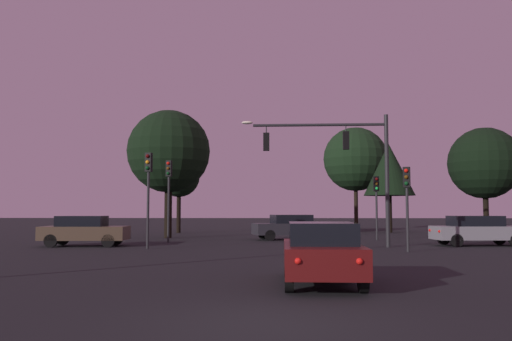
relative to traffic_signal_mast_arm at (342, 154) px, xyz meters
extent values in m
plane|color=black|center=(-3.42, 6.69, -4.58)|extent=(168.00, 168.00, 0.00)
cylinder|color=#232326|center=(2.16, -0.05, -1.31)|extent=(0.20, 0.20, 6.53)
cylinder|color=#232326|center=(-1.14, 0.02, 1.47)|extent=(6.60, 0.28, 0.14)
ellipsoid|color=#F4EACC|center=(-4.74, 0.09, 1.62)|extent=(0.56, 0.28, 0.16)
cylinder|color=#232326|center=(0.18, -0.01, 1.30)|extent=(0.05, 0.05, 0.34)
cube|color=black|center=(0.18, -0.01, 0.68)|extent=(0.30, 0.25, 0.90)
sphere|color=#4C0A0A|center=(0.19, 0.13, 0.96)|extent=(0.18, 0.18, 0.18)
sphere|color=#F9A319|center=(0.19, 0.13, 0.68)|extent=(0.18, 0.18, 0.18)
sphere|color=#0C4219|center=(0.19, 0.13, 0.40)|extent=(0.18, 0.18, 0.18)
cylinder|color=#232326|center=(-3.78, 0.07, 1.28)|extent=(0.05, 0.05, 0.38)
cube|color=black|center=(-3.78, 0.07, 0.64)|extent=(0.30, 0.25, 0.90)
sphere|color=#4C0A0A|center=(-3.77, 0.21, 0.92)|extent=(0.18, 0.18, 0.18)
sphere|color=#F9A319|center=(-3.77, 0.21, 0.64)|extent=(0.18, 0.18, 0.18)
sphere|color=#0C4219|center=(-3.77, 0.21, 0.36)|extent=(0.18, 0.18, 0.18)
cylinder|color=#232326|center=(2.43, -2.90, -3.18)|extent=(0.12, 0.12, 2.80)
cube|color=black|center=(2.43, -2.90, -1.33)|extent=(0.36, 0.33, 0.90)
sphere|color=red|center=(2.39, -3.03, -1.05)|extent=(0.18, 0.18, 0.18)
sphere|color=#56380C|center=(2.39, -3.03, -1.33)|extent=(0.18, 0.18, 0.18)
sphere|color=#0C4219|center=(2.39, -3.03, -1.61)|extent=(0.18, 0.18, 0.18)
cylinder|color=#232326|center=(2.75, 6.02, -3.11)|extent=(0.12, 0.12, 2.93)
cube|color=black|center=(2.75, 6.02, -1.19)|extent=(0.31, 0.26, 0.90)
sphere|color=#4C0A0A|center=(2.75, 5.88, -0.91)|extent=(0.18, 0.18, 0.18)
sphere|color=#56380C|center=(2.75, 5.88, -1.19)|extent=(0.18, 0.18, 0.18)
sphere|color=#1EE04C|center=(2.75, 5.88, -1.47)|extent=(0.18, 0.18, 0.18)
cylinder|color=#232326|center=(-9.30, -1.60, -2.77)|extent=(0.12, 0.12, 3.61)
cube|color=black|center=(-9.30, -1.60, -0.51)|extent=(0.34, 0.29, 0.90)
sphere|color=#4C0A0A|center=(-9.33, -1.74, -0.23)|extent=(0.18, 0.18, 0.18)
sphere|color=#F9A319|center=(-9.33, -1.74, -0.51)|extent=(0.18, 0.18, 0.18)
sphere|color=#0C4219|center=(-9.33, -1.74, -0.79)|extent=(0.18, 0.18, 0.18)
cylinder|color=#232326|center=(-9.28, 3.10, -2.74)|extent=(0.12, 0.12, 3.68)
cube|color=black|center=(-9.28, 3.10, -0.45)|extent=(0.34, 0.29, 0.90)
sphere|color=red|center=(-9.31, 2.96, -0.17)|extent=(0.18, 0.18, 0.18)
sphere|color=#56380C|center=(-9.31, 2.96, -0.45)|extent=(0.18, 0.18, 0.18)
sphere|color=#0C4219|center=(-9.31, 2.96, -0.73)|extent=(0.18, 0.18, 0.18)
cube|color=#4C0F0F|center=(-2.17, -13.20, -3.92)|extent=(1.87, 4.23, 0.68)
cube|color=black|center=(-2.17, -13.35, -3.32)|extent=(1.60, 2.29, 0.52)
cylinder|color=black|center=(-2.97, -11.80, -4.26)|extent=(0.21, 0.64, 0.64)
cylinder|color=black|center=(-1.34, -11.82, -4.26)|extent=(0.21, 0.64, 0.64)
cylinder|color=black|center=(-3.00, -14.58, -4.26)|extent=(0.21, 0.64, 0.64)
cylinder|color=black|center=(-1.37, -14.60, -4.26)|extent=(0.21, 0.64, 0.64)
sphere|color=red|center=(-2.83, -15.31, -3.82)|extent=(0.14, 0.14, 0.14)
sphere|color=red|center=(-1.55, -15.33, -3.82)|extent=(0.14, 0.14, 0.14)
cube|color=gray|center=(6.98, 1.23, -3.92)|extent=(4.66, 2.19, 0.68)
cube|color=black|center=(6.83, 1.21, -3.32)|extent=(2.57, 1.75, 0.52)
cylinder|color=black|center=(8.40, 2.15, -4.26)|extent=(0.66, 0.26, 0.64)
cylinder|color=black|center=(5.43, 1.89, -4.26)|extent=(0.66, 0.26, 0.64)
cylinder|color=black|center=(5.57, 0.30, -4.26)|extent=(0.66, 0.26, 0.64)
sphere|color=red|center=(4.67, 1.66, -3.82)|extent=(0.14, 0.14, 0.14)
sphere|color=red|center=(4.78, 0.40, -3.82)|extent=(0.14, 0.14, 0.14)
cube|color=#473828|center=(-12.91, 0.16, -3.92)|extent=(4.30, 2.10, 0.68)
cube|color=black|center=(-13.06, 0.15, -3.32)|extent=(2.36, 1.73, 0.52)
cylinder|color=black|center=(-11.57, 1.07, -4.26)|extent=(0.65, 0.23, 0.64)
cylinder|color=black|center=(-11.48, -0.60, -4.26)|extent=(0.65, 0.23, 0.64)
cylinder|color=black|center=(-14.34, 0.92, -4.26)|extent=(0.65, 0.23, 0.64)
cylinder|color=black|center=(-14.25, -0.75, -4.26)|extent=(0.65, 0.23, 0.64)
sphere|color=red|center=(-15.06, 0.70, -3.82)|extent=(0.14, 0.14, 0.14)
sphere|color=red|center=(-14.99, -0.61, -3.82)|extent=(0.14, 0.14, 0.14)
cube|color=#232328|center=(-2.52, 6.44, -3.92)|extent=(4.65, 2.90, 0.68)
cube|color=black|center=(-2.37, 6.48, -3.32)|extent=(2.67, 2.12, 0.52)
cylinder|color=black|center=(-3.67, 5.28, -4.26)|extent=(0.67, 0.37, 0.64)
cylinder|color=black|center=(-4.10, 6.82, -4.26)|extent=(0.67, 0.37, 0.64)
cylinder|color=black|center=(-0.93, 6.05, -4.26)|extent=(0.67, 0.37, 0.64)
cylinder|color=black|center=(-1.36, 7.59, -4.26)|extent=(0.67, 0.37, 0.64)
sphere|color=red|center=(-0.25, 6.42, -3.82)|extent=(0.14, 0.14, 0.14)
sphere|color=red|center=(-0.60, 7.63, -3.82)|extent=(0.14, 0.14, 0.14)
cylinder|color=black|center=(10.59, 9.58, -2.94)|extent=(0.35, 0.35, 3.27)
sphere|color=black|center=(10.59, 9.58, 0.35)|extent=(4.75, 4.75, 4.75)
cylinder|color=black|center=(-10.31, 8.09, -2.70)|extent=(0.49, 0.49, 3.75)
sphere|color=black|center=(-10.31, 8.09, 1.06)|extent=(5.40, 5.40, 5.40)
cylinder|color=black|center=(5.81, 16.98, -3.10)|extent=(0.36, 0.36, 2.96)
cone|color=black|center=(5.81, 16.98, 0.48)|extent=(4.08, 4.08, 4.19)
cylinder|color=black|center=(-11.01, 15.71, -2.92)|extent=(0.33, 0.33, 3.32)
sphere|color=black|center=(-11.01, 15.71, -0.10)|extent=(3.30, 3.30, 3.30)
cylinder|color=black|center=(3.93, 22.47, -2.39)|extent=(0.36, 0.36, 4.39)
sphere|color=black|center=(3.93, 22.47, 1.84)|extent=(5.81, 5.81, 5.81)
camera|label=1|loc=(-3.28, -26.72, -2.74)|focal=37.85mm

